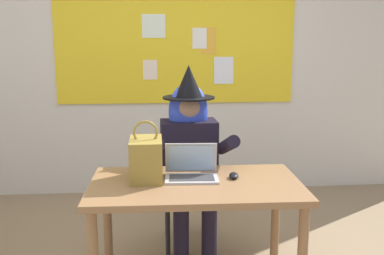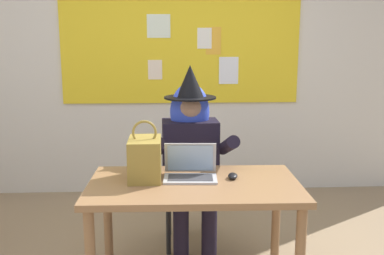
{
  "view_description": "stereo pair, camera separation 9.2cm",
  "coord_description": "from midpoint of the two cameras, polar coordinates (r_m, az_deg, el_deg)",
  "views": [
    {
      "loc": [
        -0.22,
        -2.47,
        1.59
      ],
      "look_at": [
        0.03,
        0.43,
        1.0
      ],
      "focal_mm": 41.09,
      "sensor_mm": 36.0,
      "label": 1
    },
    {
      "loc": [
        -0.13,
        -2.48,
        1.59
      ],
      "look_at": [
        0.03,
        0.43,
        1.0
      ],
      "focal_mm": 41.09,
      "sensor_mm": 36.0,
      "label": 2
    }
  ],
  "objects": [
    {
      "name": "computer_mouse",
      "position": [
        2.82,
        6.24,
        -6.27
      ],
      "size": [
        0.08,
        0.11,
        0.03
      ],
      "primitive_type": "ellipsoid",
      "rotation": [
        0.0,
        0.0,
        -0.18
      ],
      "color": "black",
      "rests_on": "desk_main"
    },
    {
      "name": "handbag",
      "position": [
        2.78,
        -5.19,
        -3.99
      ],
      "size": [
        0.2,
        0.3,
        0.38
      ],
      "rotation": [
        0.0,
        0.0,
        0.16
      ],
      "color": "olive",
      "rests_on": "desk_main"
    },
    {
      "name": "laptop",
      "position": [
        2.81,
        0.71,
        -5.59
      ],
      "size": [
        0.35,
        0.26,
        0.21
      ],
      "rotation": [
        0.0,
        0.0,
        -0.05
      ],
      "color": "#B7B7BC",
      "rests_on": "desk_main"
    },
    {
      "name": "person_costumed",
      "position": [
        3.3,
        0.66,
        -2.57
      ],
      "size": [
        0.61,
        0.67,
        1.41
      ],
      "rotation": [
        0.0,
        0.0,
        -1.53
      ],
      "color": "black",
      "rests_on": "ground"
    },
    {
      "name": "desk_main",
      "position": [
        2.77,
        1.23,
        -8.98
      ],
      "size": [
        1.32,
        0.77,
        0.72
      ],
      "rotation": [
        0.0,
        0.0,
        -0.02
      ],
      "color": "#8E6642",
      "rests_on": "ground"
    },
    {
      "name": "wall_back_bulletin",
      "position": [
        4.54,
        -0.86,
        9.22
      ],
      "size": [
        5.7,
        2.14,
        2.82
      ],
      "color": "silver",
      "rests_on": "ground"
    },
    {
      "name": "chair_at_desk",
      "position": [
        3.49,
        0.49,
        -6.5
      ],
      "size": [
        0.43,
        0.43,
        0.92
      ],
      "rotation": [
        0.0,
        0.0,
        -1.59
      ],
      "color": "#2D3347",
      "rests_on": "ground"
    }
  ]
}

